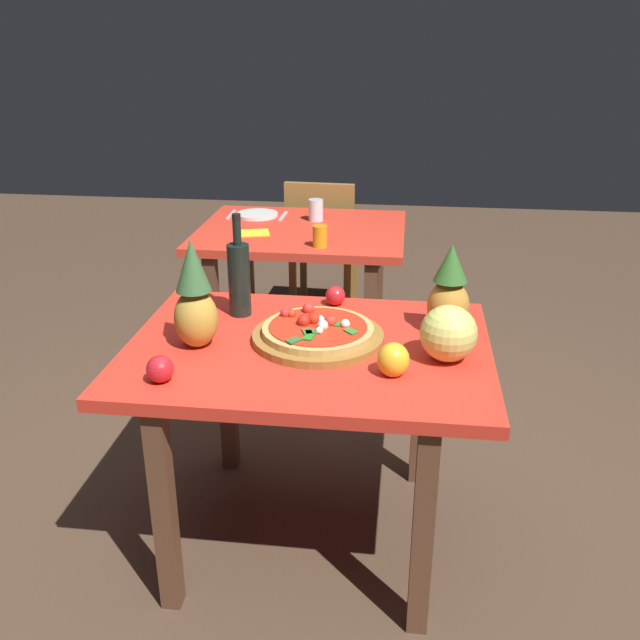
# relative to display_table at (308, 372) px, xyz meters

# --- Properties ---
(ground_plane) EXTENTS (10.00, 10.00, 0.00)m
(ground_plane) POSITION_rel_display_table_xyz_m (0.00, 0.00, -0.64)
(ground_plane) COLOR #4C3828
(display_table) EXTENTS (1.14, 0.85, 0.74)m
(display_table) POSITION_rel_display_table_xyz_m (0.00, 0.00, 0.00)
(display_table) COLOR brown
(display_table) RESTS_ON ground_plane
(background_table) EXTENTS (1.02, 0.84, 0.74)m
(background_table) POSITION_rel_display_table_xyz_m (-0.23, 1.36, -0.01)
(background_table) COLOR brown
(background_table) RESTS_ON ground_plane
(dining_chair) EXTENTS (0.42, 0.42, 0.85)m
(dining_chair) POSITION_rel_display_table_xyz_m (-0.20, 2.01, -0.16)
(dining_chair) COLOR olive
(dining_chair) RESTS_ON ground_plane
(pizza_board) EXTENTS (0.42, 0.42, 0.02)m
(pizza_board) POSITION_rel_display_table_xyz_m (0.03, 0.04, 0.11)
(pizza_board) COLOR olive
(pizza_board) RESTS_ON display_table
(pizza) EXTENTS (0.36, 0.36, 0.06)m
(pizza) POSITION_rel_display_table_xyz_m (0.02, 0.04, 0.14)
(pizza) COLOR tan
(pizza) RESTS_ON pizza_board
(wine_bottle) EXTENTS (0.08, 0.08, 0.36)m
(wine_bottle) POSITION_rel_display_table_xyz_m (-0.27, 0.22, 0.23)
(wine_bottle) COLOR black
(wine_bottle) RESTS_ON display_table
(pineapple_left) EXTENTS (0.14, 0.14, 0.35)m
(pineapple_left) POSITION_rel_display_table_xyz_m (-0.34, -0.05, 0.25)
(pineapple_left) COLOR gold
(pineapple_left) RESTS_ON display_table
(pineapple_right) EXTENTS (0.14, 0.14, 0.30)m
(pineapple_right) POSITION_rel_display_table_xyz_m (0.44, 0.16, 0.23)
(pineapple_right) COLOR #C28531
(pineapple_right) RESTS_ON display_table
(melon) EXTENTS (0.17, 0.17, 0.17)m
(melon) POSITION_rel_display_table_xyz_m (0.43, -0.05, 0.18)
(melon) COLOR #D9D869
(melon) RESTS_ON display_table
(bell_pepper) EXTENTS (0.09, 0.09, 0.10)m
(bell_pepper) POSITION_rel_display_table_xyz_m (0.27, -0.17, 0.14)
(bell_pepper) COLOR yellow
(bell_pepper) RESTS_ON display_table
(tomato_by_bottle) EXTENTS (0.08, 0.08, 0.08)m
(tomato_by_bottle) POSITION_rel_display_table_xyz_m (-0.38, -0.30, 0.13)
(tomato_by_bottle) COLOR red
(tomato_by_bottle) RESTS_ON display_table
(tomato_near_board) EXTENTS (0.07, 0.07, 0.07)m
(tomato_near_board) POSITION_rel_display_table_xyz_m (0.05, 0.35, 0.13)
(tomato_near_board) COLOR red
(tomato_near_board) RESTS_ON display_table
(tomato_at_corner) EXTENTS (0.06, 0.06, 0.06)m
(tomato_at_corner) POSITION_rel_display_table_xyz_m (0.47, 0.35, 0.13)
(tomato_at_corner) COLOR red
(tomato_at_corner) RESTS_ON display_table
(tomato_beside_pepper) EXTENTS (0.06, 0.06, 0.06)m
(tomato_beside_pepper) POSITION_rel_display_table_xyz_m (-0.43, 0.21, 0.13)
(tomato_beside_pepper) COLOR red
(tomato_beside_pepper) RESTS_ON display_table
(drinking_glass_juice) EXTENTS (0.07, 0.07, 0.10)m
(drinking_glass_juice) POSITION_rel_display_table_xyz_m (-0.10, 1.06, 0.14)
(drinking_glass_juice) COLOR orange
(drinking_glass_juice) RESTS_ON background_table
(drinking_glass_water) EXTENTS (0.08, 0.08, 0.11)m
(drinking_glass_water) POSITION_rel_display_table_xyz_m (-0.18, 1.52, 0.15)
(drinking_glass_water) COLOR silver
(drinking_glass_water) RESTS_ON background_table
(dinner_plate) EXTENTS (0.22, 0.22, 0.02)m
(dinner_plate) POSITION_rel_display_table_xyz_m (-0.50, 1.57, 0.10)
(dinner_plate) COLOR white
(dinner_plate) RESTS_ON background_table
(fork_utensil) EXTENTS (0.02, 0.18, 0.01)m
(fork_utensil) POSITION_rel_display_table_xyz_m (-0.64, 1.57, 0.10)
(fork_utensil) COLOR silver
(fork_utensil) RESTS_ON background_table
(knife_utensil) EXTENTS (0.02, 0.18, 0.01)m
(knife_utensil) POSITION_rel_display_table_xyz_m (-0.36, 1.57, 0.10)
(knife_utensil) COLOR silver
(knife_utensil) RESTS_ON background_table
(napkin_folded) EXTENTS (0.17, 0.15, 0.01)m
(napkin_folded) POSITION_rel_display_table_xyz_m (-0.44, 1.24, 0.10)
(napkin_folded) COLOR yellow
(napkin_folded) RESTS_ON background_table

